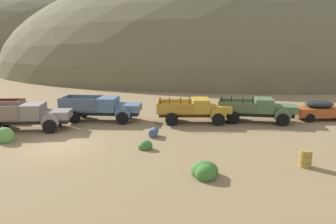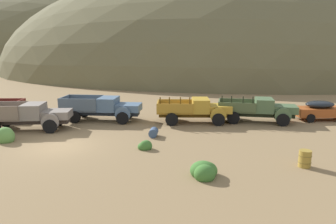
% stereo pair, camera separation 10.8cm
% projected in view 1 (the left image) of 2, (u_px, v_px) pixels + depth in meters
% --- Properties ---
extents(ground_plane, '(300.00, 300.00, 0.00)m').
position_uv_depth(ground_plane, '(60.00, 147.00, 18.80)').
color(ground_plane, olive).
extents(hill_far_left, '(89.82, 61.54, 44.11)m').
position_uv_depth(hill_far_left, '(65.00, 65.00, 98.33)').
color(hill_far_left, brown).
rests_on(hill_far_left, ground).
extents(hill_distant, '(108.30, 80.05, 45.86)m').
position_uv_depth(hill_distant, '(231.00, 70.00, 77.71)').
color(hill_distant, brown).
rests_on(hill_distant, ground).
extents(truck_primer_gray, '(6.36, 2.79, 1.91)m').
position_uv_depth(truck_primer_gray, '(32.00, 116.00, 22.39)').
color(truck_primer_gray, '#3D322D').
rests_on(truck_primer_gray, ground).
extents(truck_chalk_blue, '(6.40, 2.79, 1.91)m').
position_uv_depth(truck_chalk_blue, '(107.00, 108.00, 25.14)').
color(truck_chalk_blue, '#262D39').
rests_on(truck_chalk_blue, ground).
extents(truck_mustard, '(5.73, 2.49, 2.16)m').
position_uv_depth(truck_mustard, '(199.00, 110.00, 24.60)').
color(truck_mustard, '#593D12').
rests_on(truck_mustard, ground).
extents(truck_weathered_green, '(6.17, 3.07, 2.16)m').
position_uv_depth(truck_weathered_green, '(262.00, 110.00, 24.70)').
color(truck_weathered_green, '#232B1B').
rests_on(truck_weathered_green, ground).
extents(car_oxide_orange, '(4.74, 2.15, 1.57)m').
position_uv_depth(car_oxide_orange, '(324.00, 110.00, 25.53)').
color(car_oxide_orange, '#A34C1E').
rests_on(car_oxide_orange, ground).
extents(oil_drum_tipped, '(0.62, 0.86, 0.57)m').
position_uv_depth(oil_drum_tipped, '(154.00, 132.00, 20.84)').
color(oil_drum_tipped, '#384C6B').
rests_on(oil_drum_tipped, ground).
extents(oil_drum_by_truck, '(0.64, 0.64, 0.86)m').
position_uv_depth(oil_drum_by_truck, '(305.00, 158.00, 15.63)').
color(oil_drum_by_truck, olive).
rests_on(oil_drum_by_truck, ground).
extents(bush_front_right, '(0.74, 0.67, 0.54)m').
position_uv_depth(bush_front_right, '(53.00, 116.00, 26.37)').
color(bush_front_right, olive).
rests_on(bush_front_right, ground).
extents(bush_near_barrel, '(1.13, 1.01, 1.21)m').
position_uv_depth(bush_near_barrel, '(5.00, 138.00, 19.68)').
color(bush_near_barrel, '#5B8E42').
rests_on(bush_near_barrel, ground).
extents(bush_back_edge, '(0.85, 0.67, 0.69)m').
position_uv_depth(bush_back_edge, '(145.00, 146.00, 18.32)').
color(bush_back_edge, '#3D702D').
rests_on(bush_back_edge, ground).
extents(bush_front_left, '(1.28, 1.37, 0.90)m').
position_uv_depth(bush_front_left, '(205.00, 171.00, 14.51)').
color(bush_front_left, '#3D702D').
rests_on(bush_front_left, ground).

